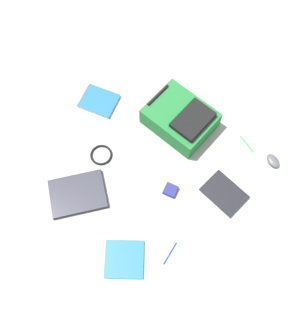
% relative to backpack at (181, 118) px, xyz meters
% --- Properties ---
extents(ground_plane, '(4.10, 4.10, 0.00)m').
position_rel_backpack_xyz_m(ground_plane, '(-0.40, -0.01, -0.08)').
color(ground_plane, gray).
extents(backpack, '(0.33, 0.42, 0.18)m').
position_rel_backpack_xyz_m(backpack, '(0.00, 0.00, 0.00)').
color(backpack, '#1E662D').
rests_on(backpack, ground_plane).
extents(laptop, '(0.42, 0.40, 0.03)m').
position_rel_backpack_xyz_m(laptop, '(-0.79, 0.15, -0.06)').
color(laptop, '#24242C').
rests_on(laptop, ground_plane).
extents(book_manual, '(0.20, 0.26, 0.02)m').
position_rel_backpack_xyz_m(book_manual, '(-0.19, -0.51, -0.07)').
color(book_manual, silver).
rests_on(book_manual, ground_plane).
extents(book_blue, '(0.31, 0.31, 0.02)m').
position_rel_backpack_xyz_m(book_blue, '(-0.89, -0.33, -0.07)').
color(book_blue, silver).
rests_on(book_blue, ground_plane).
extents(book_comic, '(0.26, 0.29, 0.02)m').
position_rel_backpack_xyz_m(book_comic, '(-0.24, 0.52, -0.07)').
color(book_comic, silver).
rests_on(book_comic, ground_plane).
extents(computer_mouse, '(0.09, 0.12, 0.03)m').
position_rel_backpack_xyz_m(computer_mouse, '(0.19, -0.61, -0.06)').
color(computer_mouse, '#4C4C51').
rests_on(computer_mouse, ground_plane).
extents(cable_coil, '(0.14, 0.14, 0.01)m').
position_rel_backpack_xyz_m(cable_coil, '(-0.51, 0.23, -0.07)').
color(cable_coil, black).
rests_on(cable_coil, ground_plane).
extents(pen_black, '(0.15, 0.03, 0.01)m').
position_rel_backpack_xyz_m(pen_black, '(-0.69, -0.50, -0.07)').
color(pen_black, '#1933B2').
rests_on(pen_black, ground_plane).
extents(pen_blue, '(0.05, 0.14, 0.01)m').
position_rel_backpack_xyz_m(pen_blue, '(0.18, -0.42, -0.07)').
color(pen_blue, '#198C33').
rests_on(pen_blue, ground_plane).
extents(earbud_pouch, '(0.09, 0.09, 0.03)m').
position_rel_backpack_xyz_m(earbud_pouch, '(-0.40, -0.26, -0.06)').
color(earbud_pouch, navy).
rests_on(earbud_pouch, ground_plane).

